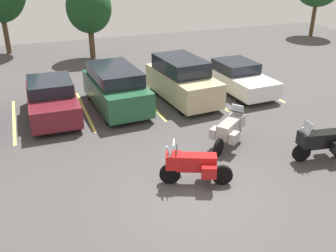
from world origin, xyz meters
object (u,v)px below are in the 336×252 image
object	(u,v)px
car_green	(116,88)
motorcycle_second	(230,129)
motorcycle_third	(320,141)
car_white	(238,77)
car_champagne	(182,80)
car_maroon	(52,99)
motorcycle_touring	(193,165)

from	to	relation	value
car_green	motorcycle_second	bearing A→B (deg)	-59.97
motorcycle_third	car_white	size ratio (longest dim) A/B	0.46
motorcycle_second	car_champagne	distance (m)	4.88
motorcycle_second	car_white	world-z (taller)	car_white
motorcycle_third	car_maroon	size ratio (longest dim) A/B	0.48
motorcycle_touring	motorcycle_second	xyz separation A→B (m)	(2.22, 1.76, 0.00)
motorcycle_touring	motorcycle_second	distance (m)	2.84
motorcycle_third	car_green	xyz separation A→B (m)	(-5.23, 6.94, 0.26)
motorcycle_touring	car_white	size ratio (longest dim) A/B	0.46
motorcycle_touring	car_maroon	world-z (taller)	car_maroon
motorcycle_touring	motorcycle_third	size ratio (longest dim) A/B	1.00
car_maroon	car_white	bearing A→B (deg)	-0.13
motorcycle_second	car_champagne	world-z (taller)	car_champagne
car_maroon	car_white	xyz separation A→B (m)	(8.92, -0.02, -0.07)
motorcycle_touring	car_white	xyz separation A→B (m)	(5.51, 6.75, 0.05)
car_maroon	car_champagne	distance (m)	5.86
car_maroon	car_white	world-z (taller)	car_maroon
motorcycle_third	car_champagne	world-z (taller)	car_champagne
motorcycle_touring	motorcycle_third	bearing A→B (deg)	-2.14
motorcycle_second	car_maroon	world-z (taller)	car_maroon
car_green	car_champagne	xyz separation A→B (m)	(3.11, -0.15, 0.03)
motorcycle_third	car_maroon	distance (m)	10.57
motorcycle_third	motorcycle_touring	bearing A→B (deg)	177.86
motorcycle_third	car_champagne	xyz separation A→B (m)	(-2.12, 6.79, 0.29)
motorcycle_touring	motorcycle_third	distance (m)	4.56
car_green	motorcycle_touring	bearing A→B (deg)	-84.33
motorcycle_second	car_maroon	distance (m)	7.54
car_maroon	car_champagne	bearing A→B (deg)	-1.46
car_champagne	car_maroon	bearing A→B (deg)	178.54
motorcycle_second	car_maroon	size ratio (longest dim) A/B	0.42
motorcycle_second	car_white	size ratio (longest dim) A/B	0.40
motorcycle_second	motorcycle_third	distance (m)	3.03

